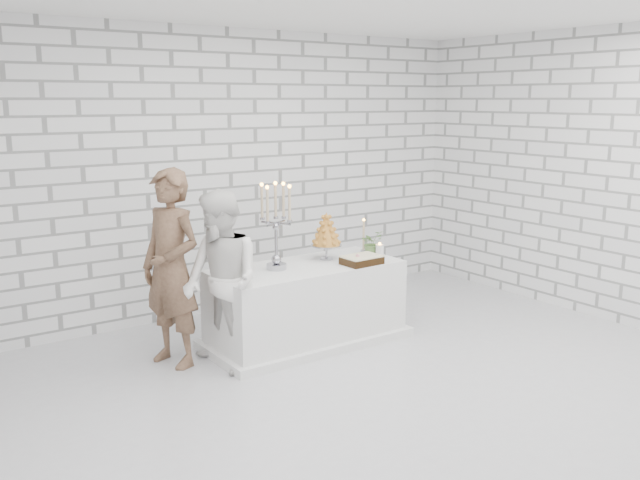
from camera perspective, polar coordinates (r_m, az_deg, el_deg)
The scene contains 12 objects.
ground at distance 5.72m, azimuth 4.90°, elevation -11.76°, with size 6.00×5.00×0.01m, color silver.
wall_back at distance 7.38m, azimuth -7.46°, elevation 5.59°, with size 6.00×0.01×3.00m, color white.
wall_right at distance 7.58m, azimuth 22.89°, elevation 4.93°, with size 0.01×5.00×3.00m, color white.
cake_table at distance 6.47m, azimuth -1.16°, elevation -5.37°, with size 1.80×0.80×0.75m, color white.
groom at distance 5.96m, azimuth -12.31°, elevation -2.33°, with size 0.62×0.41×1.71m, color brown.
bride at distance 5.78m, azimuth -8.23°, elevation -3.49°, with size 0.75×0.58×1.54m, color white.
candelabra at distance 6.16m, azimuth -3.70°, elevation 1.19°, with size 0.33×0.33×0.81m, color #9C9BA5, non-canonical shape.
croquembouche at distance 6.56m, azimuth 0.54°, elevation 0.35°, with size 0.30×0.30×0.46m, color #9C6121, non-canonical shape.
chocolate_cake at distance 6.42m, azimuth 3.50°, elevation -1.67°, with size 0.35×0.25×0.08m, color black.
pillar_candle at distance 6.74m, azimuth 5.00°, elevation -0.89°, with size 0.08×0.08×0.12m, color white.
extra_taper at distance 6.92m, azimuth 3.66°, elevation 0.31°, with size 0.06×0.06×0.32m, color tan.
flowers at distance 6.81m, azimuth 4.33°, elevation -0.22°, with size 0.22×0.19×0.24m, color #3E6932.
Camera 1 is at (-3.39, -4.01, 2.27)m, focal length 38.31 mm.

